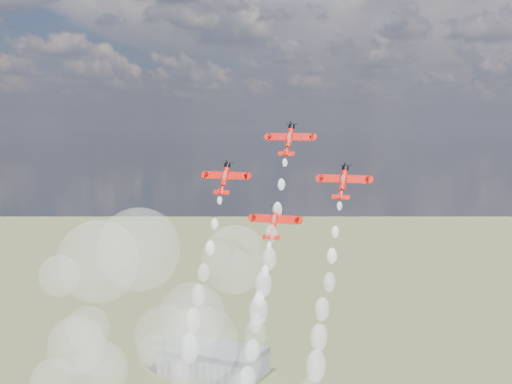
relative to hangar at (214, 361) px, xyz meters
The scene contains 7 objects.
hangar is the anchor object (origin of this frame).
plane_lead 228.01m from the hangar, 57.54° to the right, with size 10.49×5.25×6.96m.
plane_left 221.08m from the hangar, 61.54° to the right, with size 10.49×5.25×6.96m.
plane_right 233.61m from the hangar, 55.04° to the right, with size 10.49×5.25×6.96m.
plane_slot 226.44m from the hangar, 58.79° to the right, with size 10.49×5.25×6.96m.
smoke_trail_lead 226.92m from the hangar, 60.50° to the right, with size 5.46×26.42×51.16m.
drifted_smoke_cloud 182.85m from the hangar, 68.51° to the right, with size 64.12×38.35×54.52m.
Camera 1 is at (42.31, -129.31, 122.35)m, focal length 50.00 mm.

